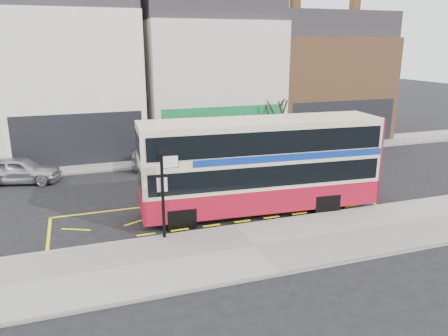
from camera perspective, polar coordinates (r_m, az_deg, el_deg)
name	(u,v)px	position (r m, az deg, el deg)	size (l,w,h in m)	color
ground	(232,225)	(17.82, 1.09, -7.46)	(120.00, 120.00, 0.00)	black
pavement	(254,247)	(15.85, 4.00, -10.32)	(40.00, 4.00, 0.15)	gray
kerb	(236,227)	(17.47, 1.52, -7.70)	(40.00, 0.15, 0.15)	gray
far_pavement	(173,158)	(27.84, -6.71, 1.27)	(50.00, 3.00, 0.15)	gray
road_markings	(220,211)	(19.21, -0.56, -5.65)	(14.00, 3.40, 0.01)	#F1EC0C
terrace_left	(73,72)	(30.39, -19.14, 11.78)	(8.00, 8.01, 11.80)	white
terrace_green_shop	(207,73)	(31.75, -2.30, 12.31)	(9.00, 8.01, 11.30)	silver
terrace_right	(317,77)	(35.44, 12.08, 11.55)	(9.00, 8.01, 10.30)	#9B653E
double_decker_bus	(261,164)	(18.60, 4.87, 0.49)	(10.33, 3.04, 4.07)	beige
bus_stop_post	(164,188)	(15.90, -7.81, -2.63)	(0.79, 0.16, 3.20)	black
car_silver	(19,170)	(25.23, -25.15, -0.25)	(1.64, 4.09, 1.39)	#AEAEB3
car_grey	(171,157)	(25.57, -6.97, 1.47)	(1.56, 4.48, 1.48)	#484A51
car_white	(292,147)	(28.51, 8.92, 2.78)	(1.90, 4.67, 1.35)	silver
street_tree_right	(276,107)	(29.18, 6.78, 7.97)	(2.10, 2.10, 4.53)	#312115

